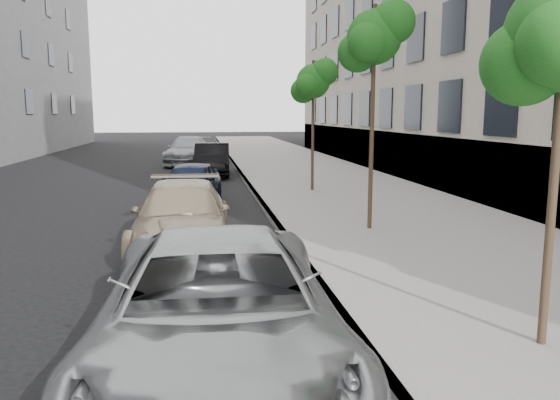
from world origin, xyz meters
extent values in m
cube|color=gray|center=(4.30, 24.00, 0.07)|extent=(6.40, 72.00, 0.14)
cube|color=#9E9B93|center=(1.18, 24.00, 0.07)|extent=(0.15, 72.00, 0.14)
cylinder|color=#38281C|center=(3.20, 1.50, 2.23)|extent=(0.10, 0.10, 4.19)
sphere|color=#175918|center=(2.90, 1.75, 3.33)|extent=(0.95, 0.95, 0.95)
cylinder|color=#38281C|center=(3.20, 8.00, 2.64)|extent=(0.10, 0.10, 5.00)
sphere|color=#175918|center=(3.20, 8.00, 4.44)|extent=(1.21, 1.21, 1.21)
sphere|color=#175918|center=(3.55, 7.80, 4.74)|extent=(0.97, 0.97, 0.97)
sphere|color=#175918|center=(2.90, 8.25, 4.14)|extent=(0.90, 0.90, 0.90)
cylinder|color=#38281C|center=(3.20, 14.50, 2.34)|extent=(0.10, 0.10, 4.41)
sphere|color=#175918|center=(3.20, 14.50, 3.85)|extent=(1.15, 1.15, 1.15)
sphere|color=#175918|center=(3.55, 14.30, 4.15)|extent=(0.92, 0.92, 0.92)
sphere|color=#175918|center=(2.90, 14.75, 3.55)|extent=(0.87, 0.87, 0.87)
imported|color=#9EA1A2|center=(-0.53, 1.46, 0.75)|extent=(2.63, 5.45, 1.49)
imported|color=tan|center=(-1.05, 7.11, 0.69)|extent=(1.99, 4.76, 1.37)
imported|color=black|center=(-0.94, 12.72, 0.66)|extent=(2.15, 4.09, 1.33)
imported|color=black|center=(-0.10, 20.80, 0.72)|extent=(1.74, 4.45, 1.45)
imported|color=gray|center=(-1.26, 26.21, 0.76)|extent=(2.81, 5.47, 1.52)
camera|label=1|loc=(-0.68, -3.98, 2.78)|focal=35.00mm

